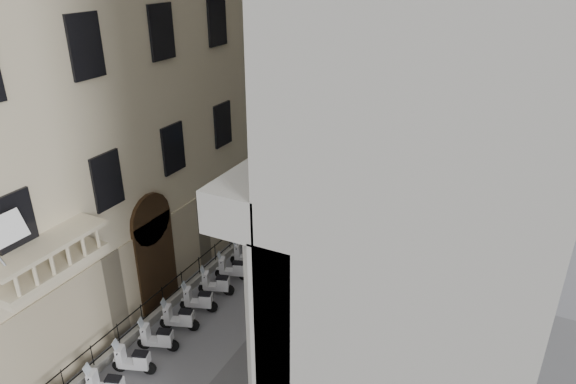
# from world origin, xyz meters

# --- Properties ---
(iron_fence) EXTENTS (0.30, 28.00, 1.40)m
(iron_fence) POSITION_xyz_m (-4.30, 18.00, 0.00)
(iron_fence) COLOR black
(iron_fence) RESTS_ON ground
(blue_awning) EXTENTS (1.60, 3.00, 3.00)m
(blue_awning) POSITION_xyz_m (4.15, 26.00, 0.00)
(blue_awning) COLOR navy
(blue_awning) RESTS_ON ground
(scooter_3) EXTENTS (1.51, 1.00, 1.50)m
(scooter_3) POSITION_xyz_m (-2.91, 8.01, 0.00)
(scooter_3) COLOR silver
(scooter_3) RESTS_ON ground
(scooter_4) EXTENTS (1.51, 1.00, 1.50)m
(scooter_4) POSITION_xyz_m (-2.91, 9.44, 0.00)
(scooter_4) COLOR silver
(scooter_4) RESTS_ON ground
(scooter_5) EXTENTS (1.51, 1.00, 1.50)m
(scooter_5) POSITION_xyz_m (-2.91, 10.86, 0.00)
(scooter_5) COLOR silver
(scooter_5) RESTS_ON ground
(scooter_6) EXTENTS (1.51, 1.00, 1.50)m
(scooter_6) POSITION_xyz_m (-2.91, 12.29, 0.00)
(scooter_6) COLOR silver
(scooter_6) RESTS_ON ground
(scooter_7) EXTENTS (1.51, 1.00, 1.50)m
(scooter_7) POSITION_xyz_m (-2.91, 13.71, 0.00)
(scooter_7) COLOR silver
(scooter_7) RESTS_ON ground
(scooter_8) EXTENTS (1.51, 1.00, 1.50)m
(scooter_8) POSITION_xyz_m (-2.91, 15.13, 0.00)
(scooter_8) COLOR silver
(scooter_8) RESTS_ON ground
(scooter_9) EXTENTS (1.51, 1.00, 1.50)m
(scooter_9) POSITION_xyz_m (-2.91, 16.56, 0.00)
(scooter_9) COLOR silver
(scooter_9) RESTS_ON ground
(scooter_10) EXTENTS (1.51, 1.00, 1.50)m
(scooter_10) POSITION_xyz_m (-2.91, 17.98, 0.00)
(scooter_10) COLOR silver
(scooter_10) RESTS_ON ground
(scooter_11) EXTENTS (1.51, 1.00, 1.50)m
(scooter_11) POSITION_xyz_m (-2.91, 19.41, 0.00)
(scooter_11) COLOR silver
(scooter_11) RESTS_ON ground
(barrier_3) EXTENTS (0.60, 2.40, 1.10)m
(barrier_3) POSITION_xyz_m (2.81, 12.28, 0.00)
(barrier_3) COLOR #A4A6AB
(barrier_3) RESTS_ON ground
(barrier_4) EXTENTS (0.60, 2.40, 1.10)m
(barrier_4) POSITION_xyz_m (2.81, 14.78, 0.00)
(barrier_4) COLOR #A4A6AB
(barrier_4) RESTS_ON ground
(barrier_5) EXTENTS (0.60, 2.40, 1.10)m
(barrier_5) POSITION_xyz_m (2.81, 17.28, 0.00)
(barrier_5) COLOR #A4A6AB
(barrier_5) RESTS_ON ground
(barrier_6) EXTENTS (0.60, 2.40, 1.10)m
(barrier_6) POSITION_xyz_m (2.81, 19.78, 0.00)
(barrier_6) COLOR #A4A6AB
(barrier_6) RESTS_ON ground
(security_tent) EXTENTS (3.71, 3.71, 3.01)m
(security_tent) POSITION_xyz_m (-3.60, 24.31, 2.52)
(security_tent) COLOR silver
(security_tent) RESTS_ON ground
(street_lamp) EXTENTS (3.01, 0.25, 9.24)m
(street_lamp) POSITION_xyz_m (-3.80, 26.27, 5.58)
(street_lamp) COLOR #96999F
(street_lamp) RESTS_ON ground
(info_kiosk) EXTENTS (0.53, 1.00, 2.04)m
(info_kiosk) POSITION_xyz_m (-4.19, 23.40, 1.03)
(info_kiosk) COLOR black
(info_kiosk) RESTS_ON ground
(pedestrian_a) EXTENTS (0.77, 0.56, 1.95)m
(pedestrian_a) POSITION_xyz_m (1.39, 29.22, 0.98)
(pedestrian_a) COLOR #0E0D35
(pedestrian_a) RESTS_ON ground
(pedestrian_b) EXTENTS (0.99, 0.79, 1.95)m
(pedestrian_b) POSITION_xyz_m (2.83, 30.84, 0.97)
(pedestrian_b) COLOR black
(pedestrian_b) RESTS_ON ground
(pedestrian_c) EXTENTS (0.97, 0.67, 1.89)m
(pedestrian_c) POSITION_xyz_m (-1.79, 28.75, 0.95)
(pedestrian_c) COLOR black
(pedestrian_c) RESTS_ON ground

